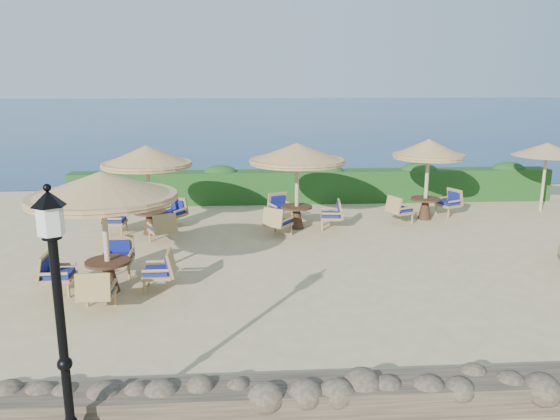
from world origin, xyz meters
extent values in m
plane|color=tan|center=(0.00, 0.00, 0.00)|extent=(120.00, 120.00, 0.00)
plane|color=navy|center=(0.00, 70.00, 0.00)|extent=(160.00, 160.00, 0.00)
cube|color=#153E13|center=(0.00, 7.20, 0.60)|extent=(18.00, 0.90, 1.20)
cube|color=brown|center=(0.00, -6.20, 0.22)|extent=(15.00, 0.65, 0.44)
cylinder|color=black|center=(-4.80, -6.80, 1.55)|extent=(0.11, 0.11, 2.40)
cylinder|color=silver|center=(-4.80, -6.80, 2.98)|extent=(0.30, 0.30, 0.36)
cone|color=black|center=(-4.80, -6.80, 3.22)|extent=(0.40, 0.40, 0.18)
cylinder|color=#C1B188|center=(7.80, 5.20, 1.10)|extent=(0.10, 0.10, 2.20)
cone|color=olive|center=(7.80, 5.20, 2.18)|extent=(2.30, 2.30, 0.45)
cylinder|color=#C1B188|center=(-5.59, -1.46, 1.20)|extent=(0.12, 0.12, 2.40)
cone|color=olive|center=(-5.59, -1.46, 2.38)|extent=(3.15, 3.15, 0.55)
cylinder|color=olive|center=(-5.59, -1.46, 2.10)|extent=(3.09, 3.09, 0.14)
cylinder|color=#432817|center=(-5.59, -1.46, 0.68)|extent=(0.96, 0.96, 0.06)
cone|color=#432817|center=(-5.59, -1.46, 0.33)|extent=(0.44, 0.44, 0.64)
cylinder|color=#C1B188|center=(-5.45, 3.12, 1.20)|extent=(0.12, 0.12, 2.40)
cone|color=olive|center=(-5.45, 3.12, 2.38)|extent=(2.64, 2.64, 0.55)
cylinder|color=olive|center=(-5.45, 3.12, 2.10)|extent=(2.59, 2.59, 0.14)
cylinder|color=#432817|center=(-5.45, 3.12, 0.68)|extent=(0.96, 0.96, 0.06)
cone|color=#432817|center=(-5.45, 3.12, 0.33)|extent=(0.44, 0.44, 0.64)
cylinder|color=#C1B188|center=(-1.01, 3.48, 1.20)|extent=(0.12, 0.12, 2.40)
cone|color=olive|center=(-1.01, 3.48, 2.38)|extent=(2.93, 2.93, 0.55)
cylinder|color=olive|center=(-1.01, 3.48, 2.10)|extent=(2.87, 2.87, 0.14)
cylinder|color=#432817|center=(-1.01, 3.48, 0.68)|extent=(0.96, 0.96, 0.06)
cone|color=#432817|center=(-1.01, 3.48, 0.33)|extent=(0.44, 0.44, 0.64)
cylinder|color=#C1B188|center=(3.34, 4.35, 1.20)|extent=(0.12, 0.12, 2.40)
cone|color=olive|center=(3.34, 4.35, 2.38)|extent=(2.32, 2.32, 0.55)
cylinder|color=olive|center=(3.34, 4.35, 2.10)|extent=(2.27, 2.27, 0.14)
cylinder|color=#432817|center=(3.34, 4.35, 0.68)|extent=(0.96, 0.96, 0.06)
cone|color=#432817|center=(3.34, 4.35, 0.33)|extent=(0.44, 0.44, 0.64)
camera|label=1|loc=(-2.63, -12.86, 4.49)|focal=35.00mm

